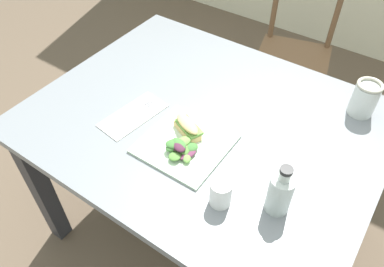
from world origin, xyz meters
name	(u,v)px	position (x,y,z in m)	size (l,w,h in m)	color
ground_plane	(186,242)	(0.00, 0.00, 0.00)	(9.05, 9.05, 0.00)	brown
dining_table	(204,139)	(0.01, 0.12, 0.62)	(1.24, 0.99, 0.74)	slate
chair_wooden_far	(294,54)	(-0.03, 1.13, 0.45)	(0.49, 0.49, 0.87)	brown
plate_lunch	(185,144)	(0.03, -0.03, 0.74)	(0.28, 0.28, 0.01)	beige
sandwich_half_front	(188,127)	(0.01, 0.02, 0.78)	(0.12, 0.09, 0.06)	#DBB270
salad_mixed_greens	(180,147)	(0.04, -0.07, 0.77)	(0.12, 0.12, 0.04)	#518438
napkin_folded	(133,115)	(-0.21, -0.02, 0.74)	(0.12, 0.25, 0.00)	silver
fork_on_napkin	(137,112)	(-0.21, 0.00, 0.75)	(0.05, 0.19, 0.00)	silver
bottle_cold_brew	(280,195)	(0.39, -0.08, 0.80)	(0.07, 0.07, 0.18)	black
mason_jar_iced_tea	(364,100)	(0.46, 0.47, 0.80)	(0.09, 0.09, 0.13)	gold
cup_extra_side	(221,193)	(0.24, -0.15, 0.78)	(0.06, 0.06, 0.09)	white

